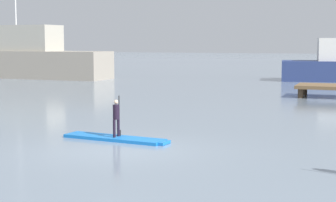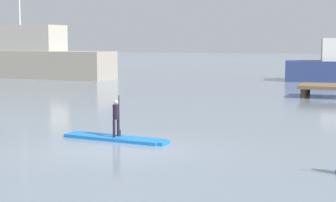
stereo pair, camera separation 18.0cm
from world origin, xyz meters
TOP-DOWN VIEW (x-y plane):
  - ground_plane at (0.00, 0.00)m, footprint 240.00×240.00m
  - paddleboard_near at (-0.78, 1.33)m, footprint 3.54×1.09m
  - paddler_child_solo at (-0.77, 1.34)m, footprint 0.22×0.40m
  - fishing_boat_white_large at (-19.88, 24.75)m, footprint 13.19×3.61m

SIDE VIEW (x-z plane):
  - ground_plane at x=0.00m, z-range 0.00..0.00m
  - paddleboard_near at x=-0.78m, z-range 0.00..0.10m
  - paddler_child_solo at x=-0.77m, z-range 0.12..1.38m
  - fishing_boat_white_large at x=-19.88m, z-range -4.58..7.84m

